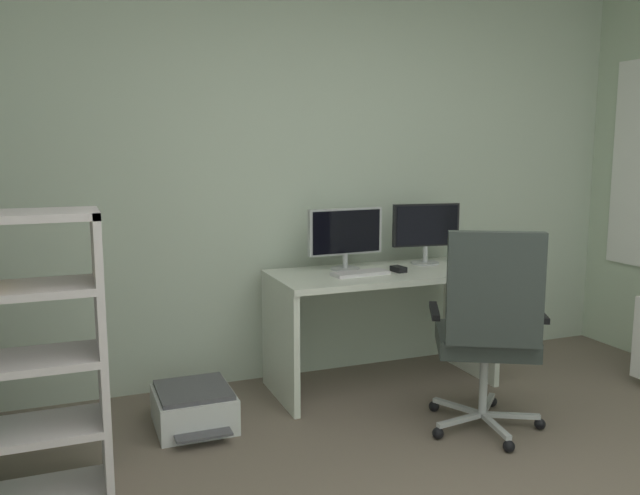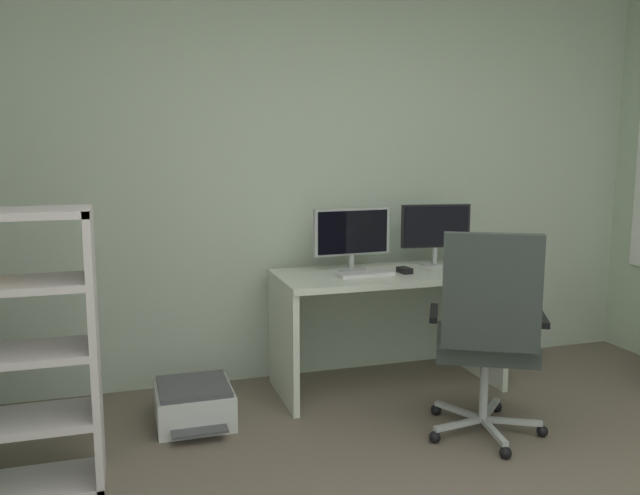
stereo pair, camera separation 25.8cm
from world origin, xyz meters
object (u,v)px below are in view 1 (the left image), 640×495
object	(u,v)px
printer	(194,407)
monitor_main	(345,234)
monitor_secondary	(426,228)
keyboard	(360,273)
office_chair	(489,325)
computer_mouse	(398,269)
desk	(381,303)

from	to	relation	value
printer	monitor_main	bearing A→B (deg)	17.15
monitor_secondary	keyboard	world-z (taller)	monitor_secondary
office_chair	computer_mouse	bearing A→B (deg)	96.79
computer_mouse	printer	size ratio (longest dim) A/B	0.19
monitor_secondary	computer_mouse	world-z (taller)	monitor_secondary
desk	computer_mouse	size ratio (longest dim) A/B	13.49
monitor_main	computer_mouse	size ratio (longest dim) A/B	4.90
monitor_main	office_chair	distance (m)	1.10
printer	monitor_secondary	bearing A→B (deg)	11.19
monitor_secondary	computer_mouse	distance (m)	0.41
monitor_main	printer	bearing A→B (deg)	-162.85
computer_mouse	office_chair	bearing A→B (deg)	-91.14
monitor_main	keyboard	size ratio (longest dim) A/B	1.44
desk	monitor_secondary	xyz separation A→B (m)	(0.38, 0.13, 0.43)
monitor_secondary	computer_mouse	xyz separation A→B (m)	(-0.29, -0.18, -0.22)
monitor_main	printer	world-z (taller)	monitor_main
monitor_main	monitor_secondary	bearing A→B (deg)	0.00
desk	keyboard	xyz separation A→B (m)	(-0.17, -0.06, 0.21)
monitor_secondary	printer	distance (m)	1.82
desk	office_chair	distance (m)	0.87
keyboard	computer_mouse	world-z (taller)	computer_mouse
monitor_secondary	printer	world-z (taller)	monitor_secondary
desk	monitor_secondary	world-z (taller)	monitor_secondary
keyboard	printer	world-z (taller)	keyboard
desk	printer	size ratio (longest dim) A/B	2.63
monitor_main	printer	xyz separation A→B (m)	(-1.01, -0.31, -0.84)
desk	keyboard	world-z (taller)	keyboard
desk	computer_mouse	distance (m)	0.24
monitor_secondary	printer	xyz separation A→B (m)	(-1.58, -0.31, -0.85)
desk	printer	xyz separation A→B (m)	(-1.20, -0.19, -0.42)
keyboard	computer_mouse	xyz separation A→B (m)	(0.26, 0.00, 0.01)
desk	printer	bearing A→B (deg)	-171.15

